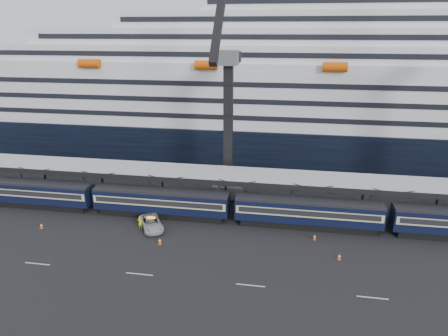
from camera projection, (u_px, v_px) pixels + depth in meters
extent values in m
plane|color=black|center=(385.00, 276.00, 42.44)|extent=(260.00, 260.00, 0.00)
cube|color=beige|center=(37.00, 264.00, 44.67)|extent=(3.00, 0.15, 0.02)
cube|color=beige|center=(139.00, 274.00, 42.79)|extent=(3.00, 0.15, 0.02)
cube|color=beige|center=(251.00, 285.00, 40.91)|extent=(3.00, 0.15, 0.02)
cube|color=beige|center=(373.00, 298.00, 39.03)|extent=(3.00, 0.15, 0.02)
cube|color=black|center=(32.00, 203.00, 59.12)|extent=(17.48, 2.40, 0.90)
cube|color=black|center=(30.00, 192.00, 58.52)|extent=(19.00, 2.80, 2.70)
cube|color=#C3BC8A|center=(30.00, 190.00, 58.42)|extent=(18.62, 2.92, 1.05)
cube|color=black|center=(30.00, 190.00, 58.40)|extent=(17.86, 2.98, 0.70)
cube|color=black|center=(29.00, 182.00, 58.02)|extent=(19.00, 2.50, 0.35)
cube|color=black|center=(162.00, 213.00, 55.98)|extent=(17.48, 2.40, 0.90)
cube|color=black|center=(161.00, 201.00, 55.39)|extent=(19.00, 2.80, 2.70)
cube|color=#C3BC8A|center=(161.00, 199.00, 55.29)|extent=(18.62, 2.92, 1.05)
cube|color=black|center=(161.00, 199.00, 55.27)|extent=(17.86, 2.98, 0.70)
cube|color=black|center=(161.00, 191.00, 54.89)|extent=(19.00, 2.50, 0.35)
cube|color=black|center=(307.00, 224.00, 52.85)|extent=(17.48, 2.40, 0.90)
cube|color=black|center=(308.00, 211.00, 52.25)|extent=(19.00, 2.80, 2.70)
cube|color=#C3BC8A|center=(308.00, 209.00, 52.15)|extent=(18.62, 2.92, 1.05)
cube|color=black|center=(308.00, 209.00, 52.14)|extent=(17.86, 2.98, 0.70)
cube|color=black|center=(308.00, 201.00, 51.76)|extent=(19.00, 2.50, 0.35)
cube|color=#9C9FA4|center=(369.00, 182.00, 53.68)|extent=(130.00, 6.00, 0.25)
cube|color=black|center=(373.00, 192.00, 50.99)|extent=(130.00, 0.25, 0.70)
cube|color=black|center=(365.00, 176.00, 56.57)|extent=(130.00, 0.25, 0.70)
cube|color=black|center=(23.00, 185.00, 59.80)|extent=(0.25, 0.25, 5.40)
cube|color=black|center=(44.00, 173.00, 65.01)|extent=(0.25, 0.25, 5.40)
cube|color=black|center=(85.00, 189.00, 58.23)|extent=(0.25, 0.25, 5.40)
cube|color=black|center=(102.00, 176.00, 63.45)|extent=(0.25, 0.25, 5.40)
cube|color=black|center=(150.00, 194.00, 56.67)|extent=(0.25, 0.25, 5.40)
cube|color=black|center=(162.00, 180.00, 61.88)|extent=(0.25, 0.25, 5.40)
cube|color=black|center=(219.00, 199.00, 55.10)|extent=(0.25, 0.25, 5.40)
cube|color=black|center=(226.00, 184.00, 60.31)|extent=(0.25, 0.25, 5.40)
cube|color=black|center=(292.00, 203.00, 53.53)|extent=(0.25, 0.25, 5.40)
cube|color=black|center=(293.00, 188.00, 58.75)|extent=(0.25, 0.25, 5.40)
cube|color=black|center=(370.00, 209.00, 51.97)|extent=(0.25, 0.25, 5.40)
cube|color=black|center=(363.00, 192.00, 57.18)|extent=(0.25, 0.25, 5.40)
cube|color=black|center=(438.00, 197.00, 55.61)|extent=(0.25, 0.25, 5.40)
cube|color=black|center=(342.00, 136.00, 84.09)|extent=(200.00, 28.00, 7.00)
cube|color=silver|center=(346.00, 90.00, 80.94)|extent=(190.00, 26.88, 12.00)
cube|color=silver|center=(350.00, 52.00, 78.46)|extent=(160.00, 24.64, 3.00)
cube|color=black|center=(360.00, 56.00, 66.95)|extent=(153.60, 0.12, 0.90)
cube|color=silver|center=(352.00, 36.00, 77.47)|extent=(124.00, 21.84, 3.00)
cube|color=black|center=(360.00, 37.00, 67.26)|extent=(119.04, 0.12, 0.90)
cube|color=silver|center=(353.00, 20.00, 76.47)|extent=(90.00, 19.04, 3.00)
cube|color=black|center=(361.00, 18.00, 67.57)|extent=(86.40, 0.12, 0.90)
cube|color=silver|center=(355.00, 3.00, 75.48)|extent=(56.00, 16.24, 3.00)
cube|color=black|center=(362.00, 0.00, 67.88)|extent=(53.76, 0.12, 0.90)
cylinder|color=#DA4E06|center=(89.00, 63.00, 73.48)|extent=(4.00, 1.60, 1.60)
cylinder|color=#DA4E06|center=(206.00, 65.00, 70.03)|extent=(4.00, 1.60, 1.60)
cylinder|color=#DA4E06|center=(335.00, 67.00, 66.58)|extent=(4.00, 1.60, 1.60)
cube|color=#505358|center=(228.00, 189.00, 62.92)|extent=(4.50, 4.50, 2.00)
cube|color=black|center=(228.00, 127.00, 59.61)|extent=(1.30, 1.30, 18.00)
cube|color=#505358|center=(228.00, 58.00, 56.30)|extent=(2.60, 3.20, 2.00)
cube|color=black|center=(221.00, 3.00, 48.64)|extent=(0.90, 12.26, 14.37)
cube|color=black|center=(231.00, 57.00, 58.65)|extent=(0.90, 5.04, 0.90)
cube|color=black|center=(234.00, 57.00, 61.06)|extent=(2.20, 1.60, 1.60)
imported|color=#A2A5A9|center=(151.00, 223.00, 52.35)|extent=(4.86, 5.85, 1.48)
imported|color=#D4E90C|center=(140.00, 223.00, 52.23)|extent=(0.68, 0.49, 1.75)
cube|color=#DA4E06|center=(42.00, 228.00, 52.64)|extent=(0.39, 0.39, 0.04)
cone|color=#DA4E06|center=(41.00, 225.00, 52.51)|extent=(0.33, 0.33, 0.74)
cylinder|color=white|center=(41.00, 225.00, 52.51)|extent=(0.28, 0.28, 0.12)
cube|color=#DA4E06|center=(160.00, 244.00, 48.77)|extent=(0.43, 0.43, 0.04)
cone|color=#DA4E06|center=(160.00, 241.00, 48.63)|extent=(0.36, 0.36, 0.81)
cylinder|color=white|center=(160.00, 241.00, 48.63)|extent=(0.30, 0.30, 0.13)
cube|color=#DA4E06|center=(314.00, 239.00, 49.80)|extent=(0.38, 0.38, 0.04)
cone|color=#DA4E06|center=(315.00, 237.00, 49.67)|extent=(0.32, 0.32, 0.73)
cylinder|color=white|center=(315.00, 237.00, 49.67)|extent=(0.27, 0.27, 0.12)
cube|color=#DA4E06|center=(339.00, 259.00, 45.50)|extent=(0.40, 0.40, 0.04)
cone|color=#DA4E06|center=(339.00, 256.00, 45.37)|extent=(0.34, 0.34, 0.76)
cylinder|color=white|center=(339.00, 256.00, 45.37)|extent=(0.29, 0.29, 0.13)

